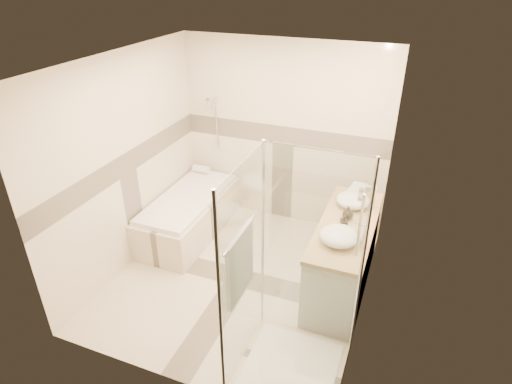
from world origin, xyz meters
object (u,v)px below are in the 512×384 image
(amenity_bottle_a, at_px, (344,222))
(amenity_bottle_b, at_px, (348,213))
(shower_enclosure, at_px, (283,323))
(vessel_sink_far, at_px, (339,236))
(bathtub, at_px, (189,212))
(vanity, at_px, (344,255))
(vessel_sink_near, at_px, (353,200))

(amenity_bottle_a, xyz_separation_m, amenity_bottle_b, (0.00, 0.22, -0.01))
(shower_enclosure, relative_size, amenity_bottle_b, 13.54)
(shower_enclosure, distance_m, vessel_sink_far, 1.02)
(bathtub, relative_size, shower_enclosure, 0.83)
(bathtub, relative_size, amenity_bottle_b, 11.29)
(vanity, distance_m, amenity_bottle_b, 0.51)
(shower_enclosure, height_order, vessel_sink_near, shower_enclosure)
(vessel_sink_near, bearing_deg, bathtub, -178.98)
(amenity_bottle_a, distance_m, amenity_bottle_b, 0.22)
(bathtub, xyz_separation_m, amenity_bottle_a, (2.13, -0.49, 0.63))
(shower_enclosure, height_order, vessel_sink_far, shower_enclosure)
(vessel_sink_far, xyz_separation_m, amenity_bottle_b, (0.00, 0.47, -0.00))
(vessel_sink_near, height_order, amenity_bottle_a, amenity_bottle_a)
(vanity, distance_m, vessel_sink_near, 0.63)
(amenity_bottle_a, bearing_deg, vessel_sink_far, -90.00)
(shower_enclosure, relative_size, vessel_sink_far, 5.27)
(amenity_bottle_a, bearing_deg, vanity, 81.82)
(vessel_sink_near, bearing_deg, amenity_bottle_a, -90.00)
(vanity, height_order, vessel_sink_near, vessel_sink_near)
(vanity, height_order, shower_enclosure, shower_enclosure)
(amenity_bottle_a, height_order, amenity_bottle_b, amenity_bottle_a)
(shower_enclosure, bearing_deg, vessel_sink_near, 80.66)
(vanity, bearing_deg, amenity_bottle_a, -98.18)
(vessel_sink_near, bearing_deg, amenity_bottle_b, -90.00)
(shower_enclosure, xyz_separation_m, vessel_sink_near, (0.27, 1.66, 0.42))
(amenity_bottle_a, bearing_deg, bathtub, 167.07)
(vanity, distance_m, vessel_sink_far, 0.63)
(vanity, bearing_deg, vessel_sink_far, -93.01)
(vessel_sink_near, xyz_separation_m, amenity_bottle_a, (0.00, -0.53, 0.01))
(vessel_sink_near, relative_size, amenity_bottle_b, 2.52)
(amenity_bottle_b, bearing_deg, vessel_sink_near, 90.00)
(bathtub, height_order, vessel_sink_far, vessel_sink_far)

